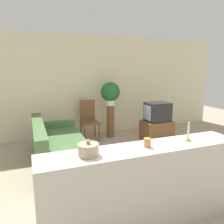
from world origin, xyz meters
name	(u,v)px	position (x,y,z in m)	size (l,w,h in m)	color
ground_plane	(128,204)	(0.00, 0.00, 0.00)	(14.00, 14.00, 0.00)	tan
wall_back	(75,86)	(0.00, 3.43, 1.35)	(9.00, 0.06, 2.70)	beige
couch	(58,149)	(-0.72, 1.67, 0.30)	(0.96, 2.07, 0.84)	#476B3D
tv_stand	(157,131)	(1.83, 2.18, 0.26)	(0.75, 0.52, 0.52)	brown
television	(157,112)	(1.83, 2.18, 0.75)	(0.61, 0.42, 0.47)	#232328
wooden_chair	(89,118)	(0.24, 2.94, 0.55)	(0.44, 0.44, 1.02)	brown
plant_stand	(110,121)	(0.83, 2.90, 0.43)	(0.20, 0.20, 0.86)	brown
potted_plant	(110,92)	(0.83, 2.90, 1.21)	(0.51, 0.51, 0.62)	white
foreground_counter	(144,187)	(0.00, -0.42, 0.49)	(2.39, 0.44, 0.97)	beige
decorative_bowl	(88,149)	(-0.65, -0.42, 1.04)	(0.22, 0.22, 0.17)	tan
candle_jar	(147,143)	(0.02, -0.42, 1.02)	(0.08, 0.08, 0.10)	#C6844C
candlestick	(188,135)	(0.59, -0.42, 1.05)	(0.07, 0.07, 0.23)	#B7933D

